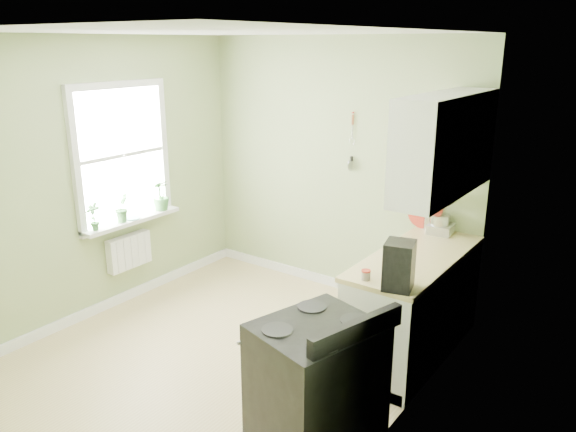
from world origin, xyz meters
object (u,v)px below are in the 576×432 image
Objects in this scene: kettle at (430,219)px; coffee_maker at (399,267)px; stand_mixer at (444,212)px; stove at (316,387)px.

coffee_maker reaches higher than kettle.
coffee_maker is at bearing -81.75° from stand_mixer.
coffee_maker is (0.33, -1.42, 0.07)m from kettle.
coffee_maker reaches higher than stove.
kettle is 0.57× the size of coffee_maker.
kettle is at bearing 94.34° from stove.
stove is 2.36m from stand_mixer.
stand_mixer is 0.15m from kettle.
stand_mixer reaches higher than kettle.
stand_mixer is at bearing 91.16° from stove.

